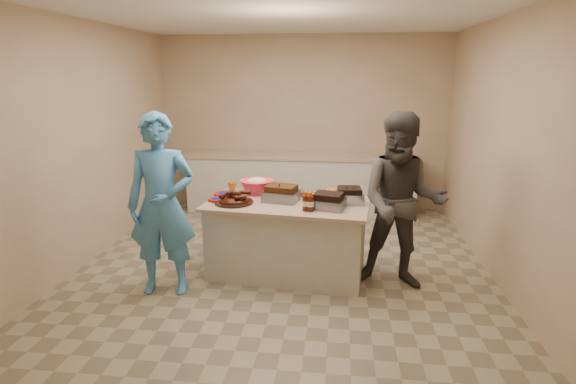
# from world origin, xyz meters

# --- Properties ---
(room) EXTENTS (4.50, 5.00, 2.70)m
(room) POSITION_xyz_m (0.00, 0.00, 0.00)
(room) COLOR tan
(room) RESTS_ON ground
(back_counter) EXTENTS (3.60, 0.64, 0.90)m
(back_counter) POSITION_xyz_m (0.00, 2.20, 0.45)
(back_counter) COLOR beige
(back_counter) RESTS_ON ground
(island) EXTENTS (1.78, 1.07, 0.80)m
(island) POSITION_xyz_m (0.07, -0.13, 0.00)
(island) COLOR beige
(island) RESTS_ON ground
(rib_platter) EXTENTS (0.41, 0.41, 0.16)m
(rib_platter) POSITION_xyz_m (-0.49, -0.22, 0.80)
(rib_platter) COLOR #431106
(rib_platter) RESTS_ON island
(pulled_pork_tray) EXTENTS (0.41, 0.34, 0.11)m
(pulled_pork_tray) POSITION_xyz_m (-0.01, -0.07, 0.80)
(pulled_pork_tray) COLOR #47230F
(pulled_pork_tray) RESTS_ON island
(brisket_tray) EXTENTS (0.37, 0.33, 0.10)m
(brisket_tray) POSITION_xyz_m (0.50, -0.28, 0.80)
(brisket_tray) COLOR black
(brisket_tray) RESTS_ON island
(roasting_pan) EXTENTS (0.30, 0.30, 0.11)m
(roasting_pan) POSITION_xyz_m (0.71, -0.05, 0.80)
(roasting_pan) COLOR gray
(roasting_pan) RESTS_ON island
(coleslaw_bowl) EXTENTS (0.42, 0.42, 0.26)m
(coleslaw_bowl) POSITION_xyz_m (-0.32, 0.21, 0.80)
(coleslaw_bowl) COLOR #F72E4E
(coleslaw_bowl) RESTS_ON island
(sausage_plate) EXTENTS (0.34, 0.34, 0.05)m
(sausage_plate) POSITION_xyz_m (0.25, 0.11, 0.80)
(sausage_plate) COLOR silver
(sausage_plate) RESTS_ON island
(mac_cheese_dish) EXTENTS (0.32, 0.26, 0.08)m
(mac_cheese_dish) POSITION_xyz_m (0.63, 0.17, 0.80)
(mac_cheese_dish) COLOR #D87301
(mac_cheese_dish) RESTS_ON island
(bbq_bottle_a) EXTENTS (0.07, 0.07, 0.19)m
(bbq_bottle_a) POSITION_xyz_m (0.28, -0.40, 0.80)
(bbq_bottle_a) COLOR #3F1608
(bbq_bottle_a) RESTS_ON island
(bbq_bottle_b) EXTENTS (0.07, 0.07, 0.19)m
(bbq_bottle_b) POSITION_xyz_m (0.32, -0.41, 0.80)
(bbq_bottle_b) COLOR #3F1608
(bbq_bottle_b) RESTS_ON island
(mustard_bottle) EXTENTS (0.05, 0.05, 0.12)m
(mustard_bottle) POSITION_xyz_m (-0.13, 0.10, 0.80)
(mustard_bottle) COLOR yellow
(mustard_bottle) RESTS_ON island
(sauce_bowl) EXTENTS (0.14, 0.06, 0.13)m
(sauce_bowl) POSITION_xyz_m (0.09, 0.15, 0.80)
(sauce_bowl) COLOR silver
(sauce_bowl) RESTS_ON island
(plate_stack_large) EXTENTS (0.25, 0.25, 0.03)m
(plate_stack_large) POSITION_xyz_m (-0.67, 0.08, 0.80)
(plate_stack_large) COLOR #9B1503
(plate_stack_large) RESTS_ON island
(plate_stack_small) EXTENTS (0.20, 0.20, 0.03)m
(plate_stack_small) POSITION_xyz_m (-0.69, -0.14, 0.80)
(plate_stack_small) COLOR #9B1503
(plate_stack_small) RESTS_ON island
(plastic_cup) EXTENTS (0.12, 0.11, 0.11)m
(plastic_cup) POSITION_xyz_m (-0.63, 0.30, 0.80)
(plastic_cup) COLOR #AC651F
(plastic_cup) RESTS_ON island
(basket_stack) EXTENTS (0.22, 0.17, 0.10)m
(basket_stack) POSITION_xyz_m (-0.01, 0.24, 0.80)
(basket_stack) COLOR #9B1503
(basket_stack) RESTS_ON island
(guest_blue) EXTENTS (0.87, 1.85, 0.43)m
(guest_blue) POSITION_xyz_m (-1.09, -0.67, 0.00)
(guest_blue) COLOR #4690D2
(guest_blue) RESTS_ON ground
(guest_gray) EXTENTS (1.09, 1.87, 0.67)m
(guest_gray) POSITION_xyz_m (1.22, -0.28, 0.00)
(guest_gray) COLOR #44413D
(guest_gray) RESTS_ON ground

